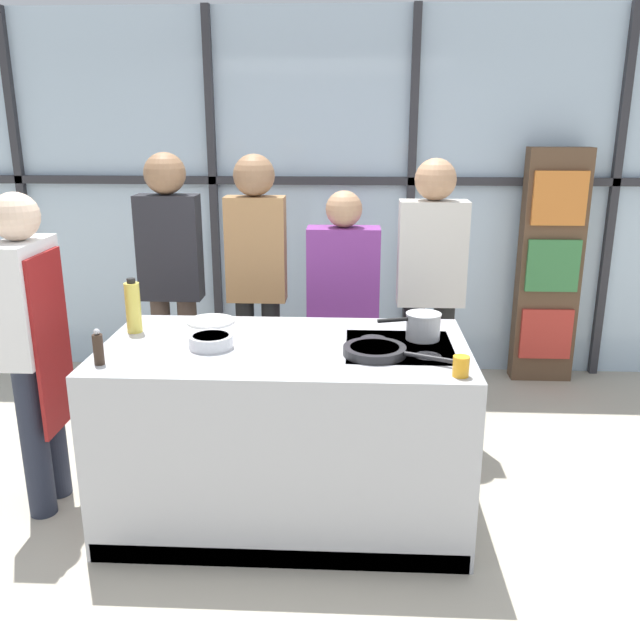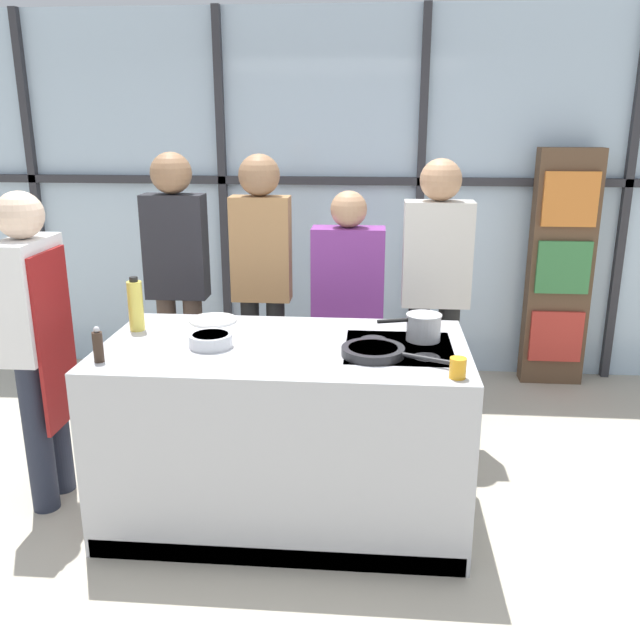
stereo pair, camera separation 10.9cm
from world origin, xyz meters
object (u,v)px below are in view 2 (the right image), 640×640
chef (36,334)px  juice_glass_near (458,368)px  frying_pan (374,351)px  pepper_grinder (98,346)px  spectator_center_left (262,273)px  mixing_bowl (211,340)px  spectator_center_right (348,303)px  spectator_far_right (436,282)px  oil_bottle (136,305)px  saucepan (423,326)px  white_plate (213,320)px  spectator_far_left (177,272)px

chef → juice_glass_near: 2.12m
frying_pan → pepper_grinder: size_ratio=2.99×
spectator_center_left → frying_pan: spectator_center_left is taller
mixing_bowl → juice_glass_near: bearing=-15.4°
spectator_center_right → pepper_grinder: 1.68m
chef → spectator_far_right: bearing=114.2°
spectator_center_left → pepper_grinder: 1.39m
chef → oil_bottle: chef is taller
spectator_center_right → saucepan: 0.94m
saucepan → juice_glass_near: (0.12, -0.51, -0.03)m
spectator_far_right → spectator_center_left: bearing=0.0°
white_plate → pepper_grinder: pepper_grinder is taller
spectator_far_left → mixing_bowl: bearing=114.2°
spectator_far_left → spectator_center_right: size_ratio=1.14×
saucepan → pepper_grinder: pepper_grinder is taller
spectator_center_right → saucepan: (0.41, -0.84, 0.11)m
white_plate → mixing_bowl: mixing_bowl is taller
spectator_center_left → saucepan: 1.27m
spectator_center_right → mixing_bowl: (-0.62, -1.02, 0.08)m
juice_glass_near → white_plate: bearing=149.3°
frying_pan → spectator_far_right: bearing=71.3°
spectator_center_right → pepper_grinder: spectator_center_right is taller
spectator_far_right → chef: bearing=24.2°
saucepan → pepper_grinder: (-1.50, -0.44, 0.00)m
mixing_bowl → juice_glass_near: size_ratio=2.35×
spectator_center_right → saucepan: spectator_center_right is taller
frying_pan → juice_glass_near: bearing=-35.3°
oil_bottle → spectator_far_right: bearing=26.1°
spectator_center_left → juice_glass_near: bearing=128.7°
spectator_center_left → spectator_center_right: (0.54, 0.00, -0.18)m
oil_bottle → pepper_grinder: (-0.01, -0.48, -0.06)m
mixing_bowl → pepper_grinder: 0.53m
spectator_center_right → white_plate: 0.94m
white_plate → spectator_far_left: bearing=121.5°
white_plate → oil_bottle: (-0.36, -0.19, 0.13)m
spectator_far_right → oil_bottle: 1.80m
pepper_grinder → spectator_far_left: bearing=90.0°
spectator_far_left → pepper_grinder: (-0.00, -1.28, -0.06)m
spectator_center_left → white_plate: bearing=74.1°
mixing_bowl → pepper_grinder: size_ratio=1.25×
white_plate → juice_glass_near: (1.25, -0.74, 0.04)m
spectator_far_left → spectator_far_right: (1.63, 0.00, -0.04)m
chef → saucepan: 1.97m
frying_pan → pepper_grinder: 1.27m
spectator_far_right → white_plate: bearing=25.7°
frying_pan → white_plate: frying_pan is taller
chef → spectator_center_left: size_ratio=0.93×
spectator_far_left → juice_glass_near: size_ratio=19.98×
spectator_far_left → oil_bottle: size_ratio=6.30×
mixing_bowl → frying_pan: bearing=-4.6°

